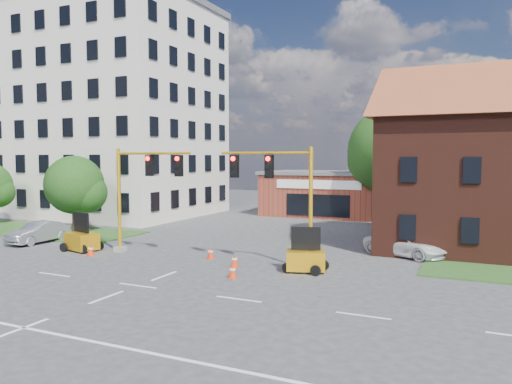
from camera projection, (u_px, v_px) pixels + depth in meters
ground at (138, 286)px, 22.05m from camera, size 120.00×120.00×0.00m
grass_verge_nw at (14, 229)px, 39.46m from camera, size 22.00×6.00×0.08m
lane_markings at (89, 304)px, 19.34m from camera, size 60.00×36.00×0.01m
office_block at (113, 111)px, 49.53m from camera, size 18.40×15.40×20.60m
brick_shop at (330, 193)px, 49.07m from camera, size 12.40×8.40×4.30m
tree_large at (398, 154)px, 43.29m from camera, size 8.27×7.87×10.14m
tree_nw_front at (77, 187)px, 37.15m from camera, size 4.57×4.35×5.79m
signal_mast_west at (141, 187)px, 29.03m from camera, size 5.30×0.60×6.20m
signal_mast_east at (280, 192)px, 25.40m from camera, size 5.30×0.60×6.20m
trailer_west at (82, 239)px, 30.23m from camera, size 2.25×1.80×2.24m
trailer_east at (306, 258)px, 24.72m from camera, size 2.18×1.80×2.13m
cone_a at (91, 250)px, 28.77m from camera, size 0.40×0.40×0.70m
cone_b at (210, 253)px, 27.88m from camera, size 0.40×0.40×0.70m
cone_c at (232, 271)px, 23.41m from camera, size 0.40×0.40×0.70m
cone_d at (235, 260)px, 25.82m from camera, size 0.40×0.40×0.70m
pickup_white at (406, 244)px, 28.66m from camera, size 5.35×3.99×1.35m
sedan_silver_front at (39, 232)px, 33.09m from camera, size 1.58×4.29×1.40m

